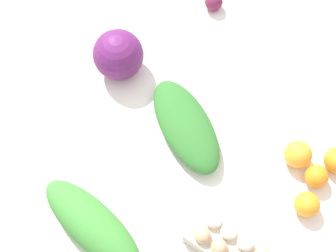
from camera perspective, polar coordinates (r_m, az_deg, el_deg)
name	(u,v)px	position (r m, az deg, el deg)	size (l,w,h in m)	color
ground_plane	(168,200)	(2.10, 0.00, -8.97)	(8.00, 8.00, 0.00)	#B2A899
dining_table	(168,141)	(1.47, 0.00, -1.80)	(1.41, 1.01, 0.76)	silver
cabbage_purple	(118,55)	(1.43, -6.08, 8.64)	(0.15, 0.15, 0.15)	#601E5B
egg_carton	(231,247)	(1.25, 7.65, -14.44)	(0.25, 0.21, 0.09)	beige
greens_bunch_beet_tops	(186,126)	(1.35, 2.17, 0.06)	(0.32, 0.14, 0.07)	#2D6B28
greens_bunch_kale	(92,225)	(1.26, -9.23, -11.80)	(0.34, 0.12, 0.09)	#3D8433
beet_root	(214,2)	(1.61, 5.60, 14.83)	(0.06, 0.06, 0.06)	maroon
orange_1	(307,205)	(1.33, 16.59, -9.16)	(0.07, 0.07, 0.07)	orange
orange_2	(317,176)	(1.36, 17.66, -5.87)	(0.07, 0.07, 0.07)	orange
orange_3	(298,154)	(1.36, 15.57, -3.36)	(0.08, 0.08, 0.08)	orange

